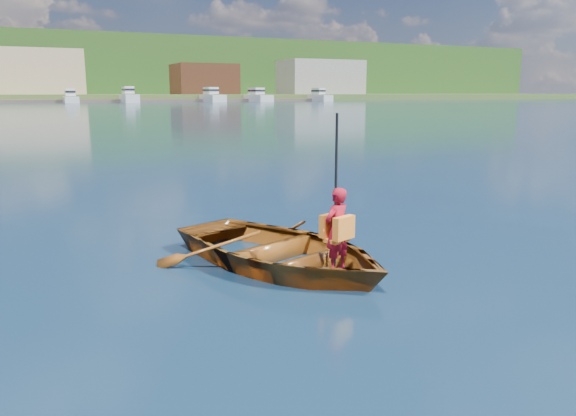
# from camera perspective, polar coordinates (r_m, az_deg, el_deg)

# --- Properties ---
(ground) EXTENTS (600.00, 600.00, 0.00)m
(ground) POSITION_cam_1_polar(r_m,az_deg,el_deg) (7.66, -0.39, -6.68)
(ground) COLOR #112F49
(ground) RESTS_ON ground
(rowboat) EXTENTS (3.74, 4.33, 0.75)m
(rowboat) POSITION_cam_1_polar(r_m,az_deg,el_deg) (7.93, -0.80, -4.32)
(rowboat) COLOR brown
(rowboat) RESTS_ON ground
(child_paddler) EXTENTS (0.47, 0.44, 2.05)m
(child_paddler) POSITION_cam_1_polar(r_m,az_deg,el_deg) (7.34, 4.97, -2.12)
(child_paddler) COLOR maroon
(child_paddler) RESTS_ON ground
(shoreline) EXTENTS (400.00, 140.00, 22.00)m
(shoreline) POSITION_cam_1_polar(r_m,az_deg,el_deg) (243.43, -23.80, 12.52)
(shoreline) COLOR #3B5524
(shoreline) RESTS_ON ground
(dock) EXTENTS (160.03, 5.74, 0.80)m
(dock) POSITION_cam_1_polar(r_m,az_deg,el_deg) (154.75, -26.02, 9.72)
(dock) COLOR brown
(dock) RESTS_ON ground
(waterfront_buildings) EXTENTS (202.00, 16.00, 14.00)m
(waterfront_buildings) POSITION_cam_1_polar(r_m,az_deg,el_deg) (171.82, -26.13, 12.24)
(waterfront_buildings) COLOR brown
(waterfront_buildings) RESTS_ON ground
(marina_yachts) EXTENTS (140.62, 13.83, 4.27)m
(marina_yachts) POSITION_cam_1_polar(r_m,az_deg,el_deg) (150.96, -17.72, 10.69)
(marina_yachts) COLOR silver
(marina_yachts) RESTS_ON ground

